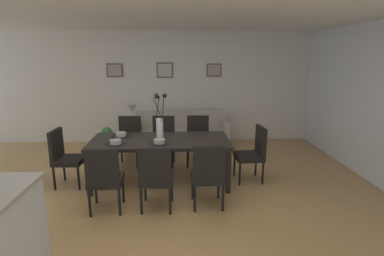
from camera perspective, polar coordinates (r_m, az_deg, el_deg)
ground_plane at (r=4.54m, az=-7.97°, el=-13.49°), size 9.00×9.00×0.00m
back_wall_panel at (r=7.32m, az=-6.12°, el=7.57°), size 9.00×0.10×2.60m
ceiling_panel at (r=4.48m, az=-8.67°, el=20.95°), size 9.00×7.20×0.08m
dining_table at (r=4.89m, az=-6.01°, el=-2.90°), size 2.20×1.00×0.74m
dining_chair_near_left at (r=4.17m, az=-16.15°, el=-8.72°), size 0.46×0.46×0.92m
dining_chair_near_right at (r=5.88m, az=-11.75°, el=-1.93°), size 0.47×0.47×0.92m
dining_chair_far_left at (r=4.08m, az=-6.83°, el=-8.75°), size 0.46×0.46×0.92m
dining_chair_far_right at (r=5.80m, az=-5.43°, el=-1.91°), size 0.47×0.47×0.92m
dining_chair_mid_left at (r=4.12m, az=3.07°, el=-8.43°), size 0.45×0.45×0.92m
dining_chair_mid_right at (r=5.81m, az=1.11°, el=-1.83°), size 0.47×0.47×0.92m
dining_chair_head_west at (r=5.24m, az=-22.92°, el=-4.68°), size 0.46×0.46×0.92m
dining_chair_head_east at (r=5.11m, az=11.53°, el=-4.28°), size 0.46×0.46×0.92m
centerpiece_vase at (r=4.80m, az=-6.11°, el=1.10°), size 0.21×0.23×0.73m
placemat_near_left at (r=4.74m, az=-14.18°, el=-2.91°), size 0.32×0.32×0.01m
bowl_near_left at (r=4.73m, az=-14.21°, el=-2.48°), size 0.17×0.17×0.07m
placemat_near_right at (r=5.16m, az=-13.24°, el=-1.51°), size 0.32×0.32×0.01m
bowl_near_right at (r=5.15m, az=-13.26°, el=-1.11°), size 0.17×0.17×0.07m
placemat_far_left at (r=4.65m, az=-6.18°, el=-2.87°), size 0.32×0.32×0.01m
bowl_far_left at (r=4.64m, az=-6.19°, el=-2.43°), size 0.17×0.17×0.07m
sofa at (r=6.84m, az=-2.07°, el=-1.49°), size 2.06×0.84×0.80m
side_table at (r=6.82m, az=-11.03°, el=-1.94°), size 0.36×0.36×0.52m
table_lamp at (r=6.69m, az=-11.27°, el=3.30°), size 0.22×0.22×0.51m
framed_picture_left at (r=7.35m, az=-14.36°, el=10.50°), size 0.36×0.03×0.31m
framed_picture_center at (r=7.22m, az=-5.16°, el=10.81°), size 0.37×0.03×0.35m
framed_picture_right at (r=7.27m, az=4.17°, el=10.84°), size 0.35×0.03×0.30m
potted_plant at (r=6.30m, az=-15.96°, el=-2.46°), size 0.36×0.36×0.67m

